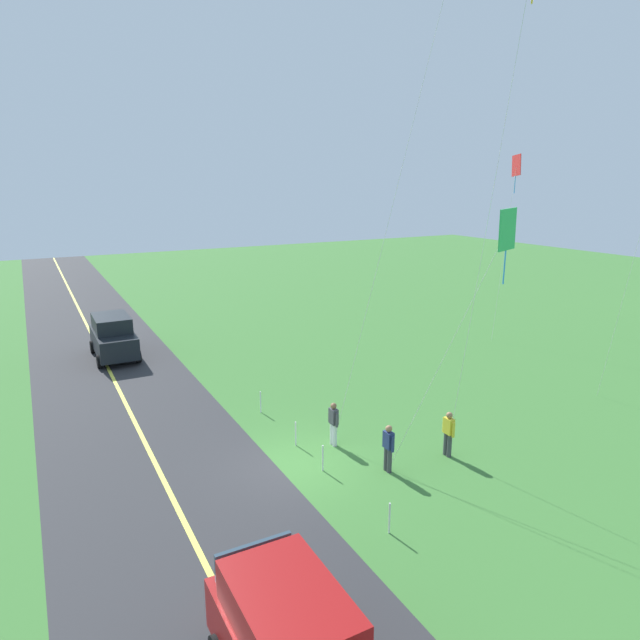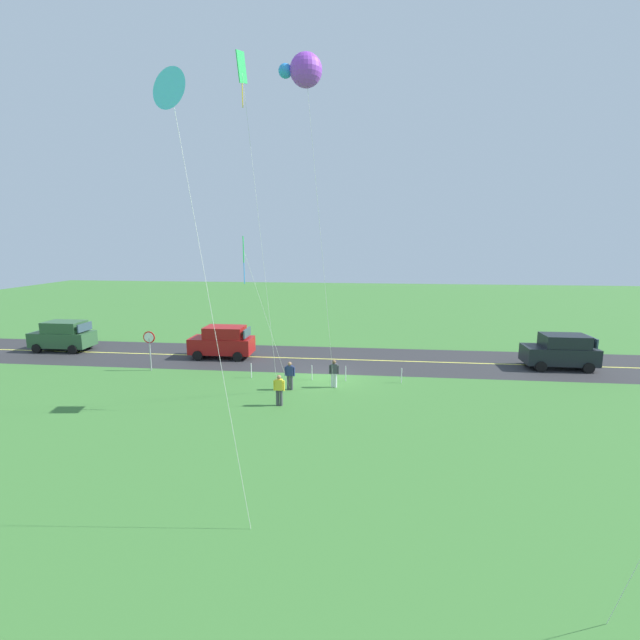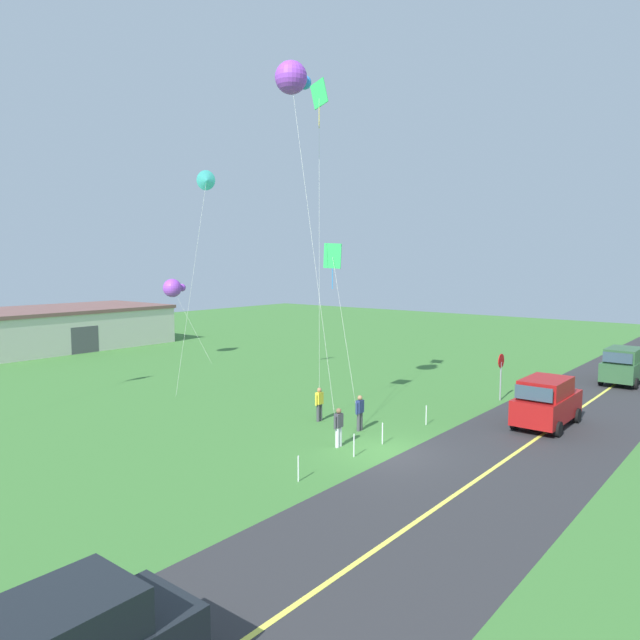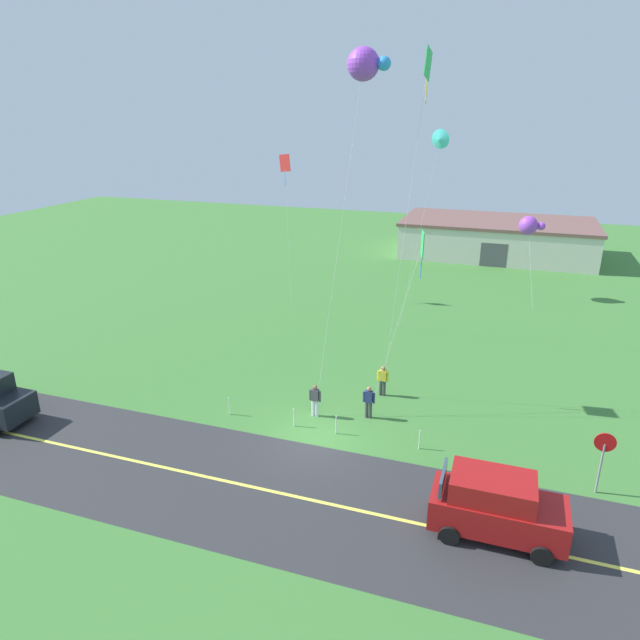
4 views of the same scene
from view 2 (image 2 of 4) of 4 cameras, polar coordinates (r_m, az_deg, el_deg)
The scene contains 18 objects.
ground_plane at distance 26.72m, azimuth 0.79°, elevation -7.56°, with size 120.00×120.00×0.10m, color #3D7533.
asphalt_road at distance 30.52m, azimuth 1.50°, elevation -5.17°, with size 120.00×7.00×0.00m, color #2D2D30.
road_centre_stripe at distance 30.52m, azimuth 1.50°, elevation -5.16°, with size 120.00×0.16×0.00m, color #E5E04C.
car_suv_foreground at distance 31.48m, azimuth -12.69°, elevation -2.78°, with size 4.40×2.12×2.24m.
car_parked_west_far at distance 32.14m, azimuth 29.11°, elevation -3.59°, with size 4.40×2.12×2.24m.
car_parked_east_far at distance 37.98m, azimuth -30.72°, elevation -1.77°, with size 4.40×2.12×2.24m.
stop_sign at distance 29.54m, azimuth -21.54°, elevation -2.83°, with size 0.76×0.08×2.56m.
person_adult_near at distance 24.59m, azimuth 1.86°, elevation -6.94°, with size 0.58×0.22×1.60m.
person_adult_companion at distance 24.27m, azimuth -4.00°, elevation -7.19°, with size 0.58×0.22×1.60m.
person_child_watcher at distance 22.06m, azimuth -5.40°, elevation -9.04°, with size 0.58×0.22×1.60m.
kite_red_low at distance 21.46m, azimuth -2.06°, elevation 30.00°, with size 2.24×4.11×16.10m.
kite_blue_mid at distance 20.83m, azimuth -9.95°, elevation 8.72°, with size 1.76×3.27×8.40m.
kite_yellow_high at distance 21.30m, azimuth -10.14°, elevation 28.91°, with size 1.25×1.56×16.10m.
kite_green_far at distance 13.20m, azimuth -18.98°, elevation 26.55°, with size 2.52×1.01×12.58m.
fence_post_0 at distance 25.89m, azimuth 10.69°, elevation -7.19°, with size 0.05×0.05×0.90m, color silver.
fence_post_1 at distance 25.82m, azimuth 3.40°, elevation -7.06°, with size 0.05×0.05×0.90m, color silver.
fence_post_2 at distance 25.99m, azimuth -1.07°, elevation -6.93°, with size 0.05×0.05×0.90m, color silver.
fence_post_3 at distance 26.69m, azimuth -9.03°, elevation -6.59°, with size 0.05×0.05×0.90m, color silver.
Camera 2 is at (-2.37, 25.31, 8.17)m, focal length 24.31 mm.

